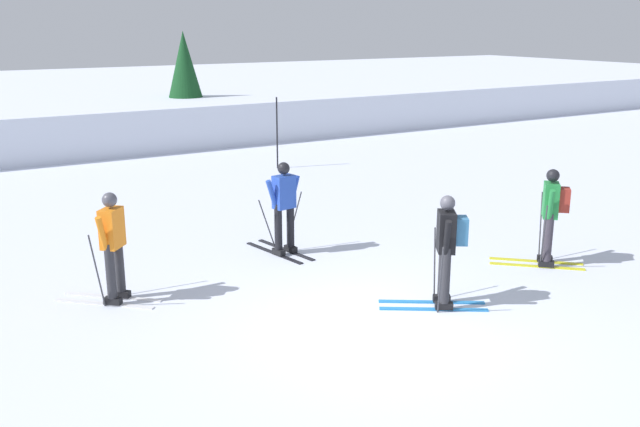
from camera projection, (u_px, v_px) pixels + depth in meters
The scene contains 8 objects.
ground_plane at pixel (381, 329), 9.79m from camera, with size 120.00×120.00×0.00m, color silver.
far_snow_ridge at pixel (78, 123), 24.54m from camera, with size 80.00×7.17×1.43m, color silver.
skier_black at pixel (447, 246), 10.31m from camera, with size 1.54×1.19×1.71m.
skier_green at pixel (551, 212), 12.11m from camera, with size 1.42×1.36×1.71m.
skier_orange at pixel (112, 244), 10.51m from camera, with size 1.42×1.36×1.71m.
skier_blue at pixel (284, 205), 12.72m from camera, with size 0.99×1.64×1.71m.
trail_marker_pole at pixel (277, 133), 20.25m from camera, with size 0.05×0.05×2.05m, color black.
conifer_far_left at pixel (185, 77), 25.79m from camera, with size 1.70×1.70×3.80m.
Camera 1 is at (-5.37, -7.31, 4.12)m, focal length 39.65 mm.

